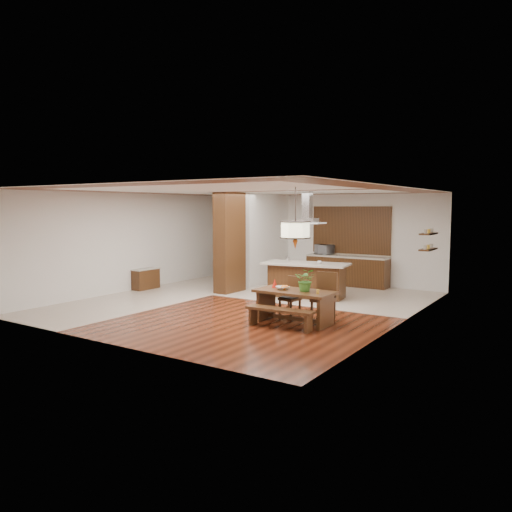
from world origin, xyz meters
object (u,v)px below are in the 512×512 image
Objects in this scene: hallway_console at (146,279)px; foliage_plant at (306,280)px; dining_table at (295,299)px; dining_bench at (280,318)px; kitchen_island at (307,280)px; dining_chair_right at (323,297)px; fruit_bowl at (282,288)px; pendant_lantern at (295,218)px; dining_chair_left at (290,297)px; island_cup at (319,262)px; range_hood at (307,208)px; microwave at (324,250)px.

foliage_plant is at bearing -12.55° from hallway_console.
dining_table reaches higher than dining_bench.
kitchen_island is (-1.45, 2.83, -0.45)m from foliage_plant.
dining_chair_right is (0.43, 0.51, 0.01)m from dining_table.
dining_table is 6.19× the size of fruit_bowl.
pendant_lantern is at bearing 89.08° from dining_bench.
dining_chair_left reaches higher than fruit_bowl.
hallway_console is 5.54m from dining_chair_left.
dining_chair_left is 1.85× the size of foliage_plant.
island_cup is (-0.76, 3.37, 0.80)m from dining_bench.
dining_table is at bearing 7.24° from fruit_bowl.
fruit_bowl is (-0.28, 0.57, 0.53)m from dining_bench.
range_hood is at bearing 117.07° from foliage_plant.
pendant_lantern is at bearing -13.28° from hallway_console.
range_hood reaches higher than dining_table.
kitchen_island is at bearing 107.47° from fruit_bowl.
island_cup reaches higher than kitchen_island.
range_hood is (-0.91, 2.89, 1.73)m from fruit_bowl.
dining_chair_left is 1.00× the size of range_hood.
foliage_plant is 2.92m from island_cup.
fruit_bowl is (-0.54, -0.06, -0.21)m from foliage_plant.
fruit_bowl is (-0.72, -0.55, 0.21)m from dining_chair_right.
range_hood is (0.00, 0.00, 1.97)m from kitchen_island.
pendant_lantern is 3.55m from kitchen_island.
microwave is at bearing 105.18° from range_hood.
range_hood is at bearing 107.44° from fruit_bowl.
range_hood is (-1.63, 2.35, 1.94)m from dining_chair_right.
fruit_bowl is at bearing -81.51° from kitchen_island.
range_hood is 8.16× the size of island_cup.
kitchen_island is at bearing 112.79° from pendant_lantern.
foliage_plant is 0.86× the size of microwave.
foliage_plant is 0.54× the size of range_hood.
dining_table is 3.02× the size of microwave.
kitchen_island is at bearing 17.34° from hallway_console.
dining_chair_right is 0.93m from fruit_bowl.
dining_chair_left is 3.27× the size of fruit_bowl.
fruit_bowl is 3.49m from range_hood.
dining_bench is at bearing -18.79° from hallway_console.
dining_bench is at bearing -90.92° from pendant_lantern.
dining_chair_left is 1.92m from pendant_lantern.
range_hood is at bearing 167.54° from island_cup.
range_hood reaches higher than kitchen_island.
hallway_console is at bearing 167.45° from foliage_plant.
island_cup is (-0.77, 2.76, 0.49)m from dining_table.
kitchen_island reaches higher than dining_chair_left.
fruit_bowl is (5.59, -1.42, 0.42)m from hallway_console.
hallway_console is at bearing -164.97° from island_cup.
foliage_plant is at bearing -62.93° from range_hood.
pendant_lantern reaches higher than dining_table.
dining_chair_right is (0.84, -0.01, 0.08)m from dining_chair_left.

